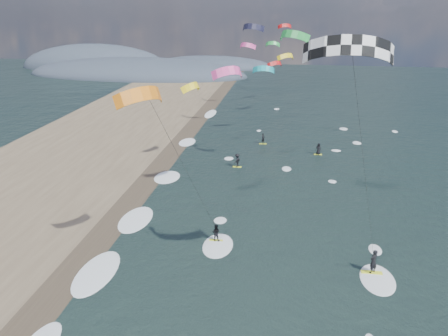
# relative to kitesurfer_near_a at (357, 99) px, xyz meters

# --- Properties ---
(wet_sand_strip) EXTENTS (3.00, 240.00, 0.00)m
(wet_sand_strip) POSITION_rel_kitesurfer_near_a_xyz_m (-19.78, 5.80, -14.63)
(wet_sand_strip) COLOR #382D23
(wet_sand_strip) RESTS_ON ground
(coastal_hills) EXTENTS (80.00, 41.00, 15.00)m
(coastal_hills) POSITION_rel_kitesurfer_near_a_xyz_m (-52.62, 103.66, -14.63)
(coastal_hills) COLOR #3D4756
(coastal_hills) RESTS_ON ground
(kitesurfer_near_a) EXTENTS (8.03, 8.43, 18.53)m
(kitesurfer_near_a) POSITION_rel_kitesurfer_near_a_xyz_m (0.00, 0.00, 0.00)
(kitesurfer_near_a) COLOR yellow
(kitesurfer_near_a) RESTS_ON ground
(kitesurfer_near_b) EXTENTS (6.79, 9.09, 15.08)m
(kitesurfer_near_b) POSITION_rel_kitesurfer_near_a_xyz_m (-11.81, 3.83, -5.04)
(kitesurfer_near_b) COLOR yellow
(kitesurfer_near_b) RESTS_ON ground
(far_kitesurfers) EXTENTS (11.54, 11.20, 1.78)m
(far_kitesurfers) POSITION_rel_kitesurfer_near_a_xyz_m (-6.66, 29.98, -13.77)
(far_kitesurfers) COLOR yellow
(far_kitesurfers) RESTS_ON ground
(bg_kite_field) EXTENTS (14.06, 71.23, 9.75)m
(bg_kite_field) POSITION_rel_kitesurfer_near_a_xyz_m (-8.33, 48.68, -2.01)
(bg_kite_field) COLOR red
(bg_kite_field) RESTS_ON ground
(shoreline_surf) EXTENTS (2.40, 79.40, 0.11)m
(shoreline_surf) POSITION_rel_kitesurfer_near_a_xyz_m (-18.58, 10.55, -14.63)
(shoreline_surf) COLOR white
(shoreline_surf) RESTS_ON ground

